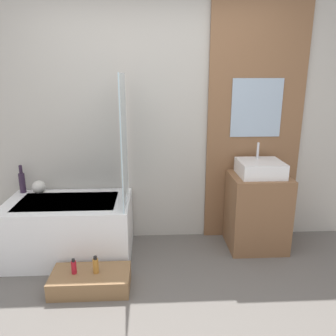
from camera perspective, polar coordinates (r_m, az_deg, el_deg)
The scene contains 11 objects.
wall_tiled_back at distance 3.43m, azimuth -2.32°, elevation 8.32°, with size 4.20×0.06×2.60m, color #B7B2A8.
wall_wood_accent at distance 3.55m, azimuth 14.93°, elevation 8.15°, with size 0.99×0.04×2.60m.
bathtub at distance 3.43m, azimuth -16.72°, elevation -10.02°, with size 1.20×0.71×0.58m.
glass_shower_screen at distance 3.02m, azimuth -7.67°, elevation 4.74°, with size 0.01×0.59×1.19m, color silver.
wooden_step_bench at distance 2.99m, azimuth -13.29°, elevation -18.55°, with size 0.66×0.34×0.15m, color olive.
vanity_cabinet at distance 3.53m, azimuth 15.19°, elevation -7.33°, with size 0.58×0.50×0.78m, color brown.
sink at distance 3.38m, azimuth 15.75°, elevation -0.04°, with size 0.43×0.39×0.31m.
vase_tall_dark at distance 3.68m, azimuth -24.06°, elevation -2.16°, with size 0.06×0.06×0.29m.
vase_round_light at distance 3.60m, azimuth -21.55°, elevation -3.11°, with size 0.14×0.14×0.14m, color silver.
bottle_soap_primary at distance 2.94m, azimuth -16.08°, elevation -16.22°, with size 0.04×0.04×0.13m.
bottle_soap_secondary at distance 2.90m, azimuth -12.48°, elevation -16.23°, with size 0.05×0.05×0.15m.
Camera 1 is at (-0.04, -1.82, 1.74)m, focal length 35.00 mm.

